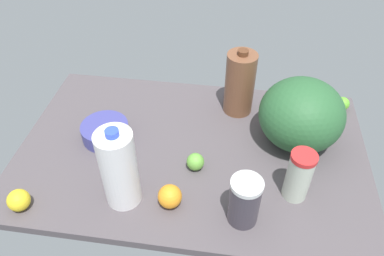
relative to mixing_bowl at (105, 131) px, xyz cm
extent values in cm
cube|color=#50484D|center=(-31.34, 1.52, -4.38)|extent=(120.00, 76.00, 3.00)
cylinder|color=#3F408D|center=(0.00, 0.00, 0.00)|extent=(16.68, 16.68, 5.75)
cylinder|color=white|center=(-13.76, 24.85, 10.24)|extent=(10.66, 10.66, 26.23)
cylinder|color=blue|center=(-13.76, 24.85, 24.25)|extent=(3.73, 3.73, 1.80)
cylinder|color=beige|center=(-65.27, 16.22, 5.17)|extent=(7.48, 7.48, 16.10)
cylinder|color=red|center=(-65.27, 16.22, 13.92)|extent=(7.70, 7.70, 1.40)
cylinder|color=brown|center=(-45.68, -22.60, 9.38)|extent=(11.00, 11.00, 24.51)
cylinder|color=#59331E|center=(-45.68, -22.60, 22.53)|extent=(3.85, 3.85, 1.80)
ellipsoid|color=#2A5E33|center=(-66.99, -8.04, 9.24)|extent=(28.46, 28.46, 24.23)
cylinder|color=#3D3741|center=(-49.84, 27.13, 4.48)|extent=(8.80, 8.80, 14.72)
cylinder|color=silver|center=(-49.84, 27.13, 12.54)|extent=(9.06, 9.06, 1.40)
sphere|color=#67AC3F|center=(-33.65, 9.84, 0.03)|extent=(5.81, 5.81, 5.81)
sphere|color=#65B831|center=(-85.77, -28.47, -0.22)|extent=(5.32, 5.32, 5.32)
sphere|color=yellow|center=(15.77, 32.80, 0.46)|extent=(6.68, 6.68, 6.68)
sphere|color=orange|center=(-28.15, 25.26, 0.75)|extent=(7.26, 7.26, 7.26)
camera|label=1|loc=(-44.38, 91.43, 90.64)|focal=35.00mm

